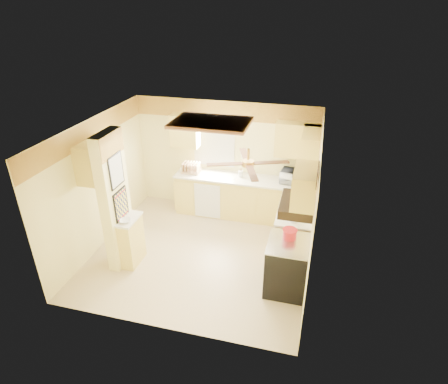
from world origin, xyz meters
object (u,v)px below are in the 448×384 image
(bowl, at_px, (125,221))
(kettle, at_px, (294,217))
(stove, at_px, (286,266))
(microwave, at_px, (294,177))
(dutch_oven, at_px, (290,234))

(bowl, bearing_deg, kettle, 14.70)
(stove, height_order, kettle, kettle)
(microwave, xyz_separation_m, kettle, (0.16, -1.54, -0.05))
(stove, relative_size, bowl, 4.76)
(bowl, distance_m, dutch_oven, 2.80)
(bowl, relative_size, kettle, 0.95)
(microwave, bearing_deg, stove, 102.05)
(microwave, relative_size, dutch_oven, 2.12)
(stove, distance_m, dutch_oven, 0.55)
(kettle, bearing_deg, stove, -92.55)
(bowl, xyz_separation_m, dutch_oven, (2.79, 0.26, 0.03))
(kettle, bearing_deg, dutch_oven, -93.71)
(stove, bearing_deg, dutch_oven, 91.41)
(stove, distance_m, kettle, 0.84)
(kettle, bearing_deg, microwave, 95.81)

